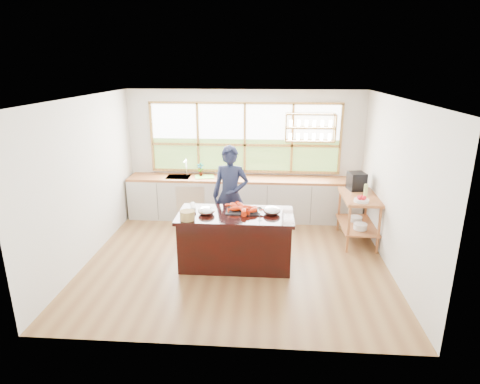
# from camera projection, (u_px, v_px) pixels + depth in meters

# --- Properties ---
(ground_plane) EXTENTS (5.00, 5.00, 0.00)m
(ground_plane) POSITION_uv_depth(u_px,v_px,m) (237.00, 259.00, 6.88)
(ground_plane) COLOR brown
(room_shell) EXTENTS (5.02, 4.52, 2.71)m
(room_shell) POSITION_uv_depth(u_px,v_px,m) (240.00, 152.00, 6.83)
(room_shell) COLOR beige
(room_shell) RESTS_ON ground_plane
(back_counter) EXTENTS (4.90, 0.63, 0.90)m
(back_counter) POSITION_uv_depth(u_px,v_px,m) (243.00, 198.00, 8.58)
(back_counter) COLOR #BCB8B1
(back_counter) RESTS_ON ground_plane
(right_shelf_unit) EXTENTS (0.62, 1.10, 0.90)m
(right_shelf_unit) POSITION_uv_depth(u_px,v_px,m) (358.00, 211.00, 7.39)
(right_shelf_unit) COLOR #9E532F
(right_shelf_unit) RESTS_ON ground_plane
(island) EXTENTS (1.85, 0.90, 0.90)m
(island) POSITION_uv_depth(u_px,v_px,m) (236.00, 239.00, 6.55)
(island) COLOR black
(island) RESTS_ON ground_plane
(cook) EXTENTS (0.71, 0.51, 1.83)m
(cook) POSITION_uv_depth(u_px,v_px,m) (230.00, 196.00, 7.26)
(cook) COLOR #171C35
(cook) RESTS_ON ground_plane
(potted_plant) EXTENTS (0.16, 0.11, 0.29)m
(potted_plant) POSITION_uv_depth(u_px,v_px,m) (200.00, 170.00, 8.53)
(potted_plant) COLOR slate
(potted_plant) RESTS_ON back_counter
(cutting_board) EXTENTS (0.45, 0.37, 0.01)m
(cutting_board) POSITION_uv_depth(u_px,v_px,m) (205.00, 177.00, 8.50)
(cutting_board) COLOR #61B03D
(cutting_board) RESTS_ON back_counter
(espresso_machine) EXTENTS (0.35, 0.37, 0.34)m
(espresso_machine) POSITION_uv_depth(u_px,v_px,m) (357.00, 181.00, 7.61)
(espresso_machine) COLOR black
(espresso_machine) RESTS_ON right_shelf_unit
(wine_bottle) EXTENTS (0.08, 0.08, 0.27)m
(wine_bottle) POSITION_uv_depth(u_px,v_px,m) (366.00, 192.00, 7.09)
(wine_bottle) COLOR #A2B257
(wine_bottle) RESTS_ON right_shelf_unit
(fruit_bowl) EXTENTS (0.26, 0.26, 0.11)m
(fruit_bowl) POSITION_uv_depth(u_px,v_px,m) (361.00, 200.00, 6.96)
(fruit_bowl) COLOR silver
(fruit_bowl) RESTS_ON right_shelf_unit
(slate_board) EXTENTS (0.56, 0.41, 0.02)m
(slate_board) POSITION_uv_depth(u_px,v_px,m) (243.00, 211.00, 6.52)
(slate_board) COLOR black
(slate_board) RESTS_ON island
(lobster_pile) EXTENTS (0.55, 0.48, 0.08)m
(lobster_pile) POSITION_uv_depth(u_px,v_px,m) (243.00, 208.00, 6.50)
(lobster_pile) COLOR red
(lobster_pile) RESTS_ON slate_board
(mixing_bowl_left) EXTENTS (0.27, 0.27, 0.13)m
(mixing_bowl_left) POSITION_uv_depth(u_px,v_px,m) (206.00, 211.00, 6.38)
(mixing_bowl_left) COLOR silver
(mixing_bowl_left) RESTS_ON island
(mixing_bowl_right) EXTENTS (0.28, 0.28, 0.14)m
(mixing_bowl_right) POSITION_uv_depth(u_px,v_px,m) (272.00, 211.00, 6.39)
(mixing_bowl_right) COLOR silver
(mixing_bowl_right) RESTS_ON island
(wine_glass) EXTENTS (0.08, 0.08, 0.22)m
(wine_glass) POSITION_uv_depth(u_px,v_px,m) (260.00, 210.00, 6.11)
(wine_glass) COLOR white
(wine_glass) RESTS_ON island
(wicker_basket) EXTENTS (0.23, 0.23, 0.15)m
(wicker_basket) POSITION_uv_depth(u_px,v_px,m) (187.00, 215.00, 6.15)
(wicker_basket) COLOR #9E8643
(wicker_basket) RESTS_ON island
(parchment_roll) EXTENTS (0.15, 0.31, 0.08)m
(parchment_roll) POSITION_uv_depth(u_px,v_px,m) (193.00, 207.00, 6.61)
(parchment_roll) COLOR white
(parchment_roll) RESTS_ON island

